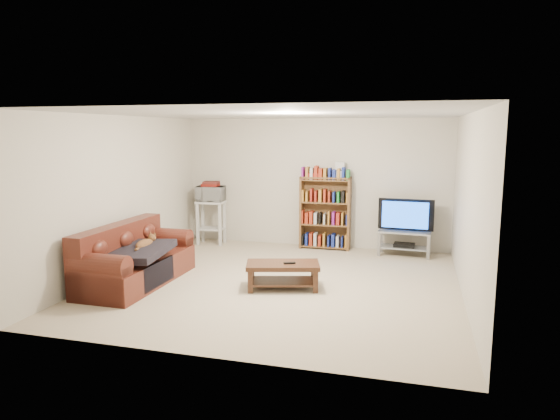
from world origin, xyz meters
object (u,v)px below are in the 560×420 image
(sofa, at_px, (133,262))
(bookshelf, at_px, (325,212))
(coffee_table, at_px, (283,271))
(tv_stand, at_px, (404,239))

(sofa, distance_m, bookshelf, 3.67)
(bookshelf, bearing_deg, coffee_table, -93.45)
(coffee_table, distance_m, tv_stand, 2.83)
(sofa, xyz_separation_m, coffee_table, (2.15, 0.32, -0.05))
(tv_stand, height_order, bookshelf, bookshelf)
(tv_stand, relative_size, bookshelf, 0.68)
(sofa, relative_size, coffee_table, 1.81)
(sofa, bearing_deg, bookshelf, 51.82)
(sofa, xyz_separation_m, bookshelf, (2.28, 2.85, 0.39))
(tv_stand, bearing_deg, coffee_table, -120.11)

